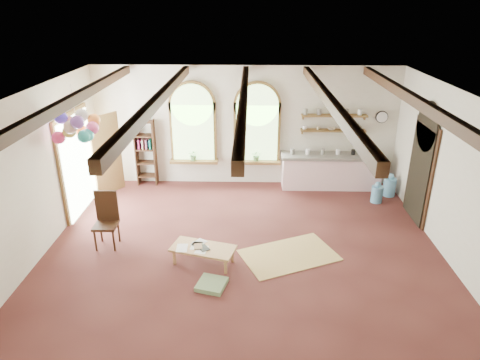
{
  "coord_description": "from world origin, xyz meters",
  "views": [
    {
      "loc": [
        0.13,
        -7.53,
        4.73
      ],
      "look_at": [
        -0.08,
        0.6,
        1.28
      ],
      "focal_mm": 32.0,
      "sensor_mm": 36.0,
      "label": 1
    }
  ],
  "objects_px": {
    "balloon_cluster": "(77,127)",
    "kitchen_counter": "(331,171)",
    "coffee_table": "(203,249)",
    "side_chair": "(107,231)"
  },
  "relations": [
    {
      "from": "balloon_cluster",
      "to": "kitchen_counter",
      "type": "bearing_deg",
      "value": 22.79
    },
    {
      "from": "kitchen_counter",
      "to": "side_chair",
      "type": "distance_m",
      "value": 5.98
    },
    {
      "from": "kitchen_counter",
      "to": "balloon_cluster",
      "type": "xyz_separation_m",
      "value": [
        -5.71,
        -2.4,
        1.86
      ]
    },
    {
      "from": "coffee_table",
      "to": "side_chair",
      "type": "height_order",
      "value": "side_chair"
    },
    {
      "from": "coffee_table",
      "to": "kitchen_counter",
      "type": "bearing_deg",
      "value": 50.6
    },
    {
      "from": "kitchen_counter",
      "to": "balloon_cluster",
      "type": "distance_m",
      "value": 6.46
    },
    {
      "from": "kitchen_counter",
      "to": "coffee_table",
      "type": "xyz_separation_m",
      "value": [
        -3.06,
        -3.72,
        -0.17
      ]
    },
    {
      "from": "kitchen_counter",
      "to": "side_chair",
      "type": "relative_size",
      "value": 2.3
    },
    {
      "from": "coffee_table",
      "to": "balloon_cluster",
      "type": "relative_size",
      "value": 1.13
    },
    {
      "from": "kitchen_counter",
      "to": "coffee_table",
      "type": "height_order",
      "value": "kitchen_counter"
    }
  ]
}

